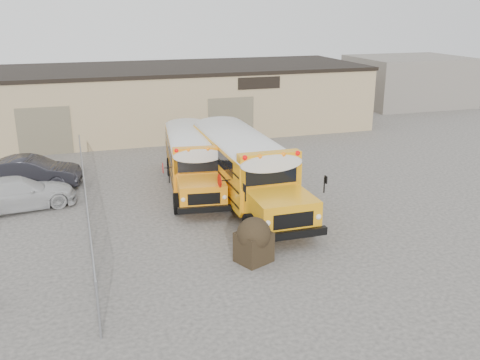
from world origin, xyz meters
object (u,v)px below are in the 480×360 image
object	(u,v)px
school_bus_right	(209,132)
car_dark	(31,172)
school_bus_left	(184,131)
car_white	(18,193)
tarp_bundle	(254,239)

from	to	relation	value
school_bus_right	car_dark	size ratio (longest dim) A/B	2.28
school_bus_left	car_white	bearing A→B (deg)	-143.83
car_white	car_dark	distance (m)	3.13
car_white	car_dark	world-z (taller)	car_dark
school_bus_left	car_dark	xyz separation A→B (m)	(-8.66, -3.55, -0.81)
school_bus_left	tarp_bundle	distance (m)	14.93
school_bus_right	car_white	bearing A→B (deg)	-155.16
school_bus_left	car_dark	bearing A→B (deg)	-157.71
school_bus_right	school_bus_left	bearing A→B (deg)	120.31
school_bus_left	school_bus_right	xyz separation A→B (m)	(1.12, -1.92, 0.26)
tarp_bundle	car_white	world-z (taller)	tarp_bundle
school_bus_left	car_white	world-z (taller)	school_bus_left
school_bus_left	car_dark	size ratio (longest dim) A/B	2.00
school_bus_left	tarp_bundle	size ratio (longest dim) A/B	5.70
car_dark	school_bus_right	bearing A→B (deg)	-69.83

